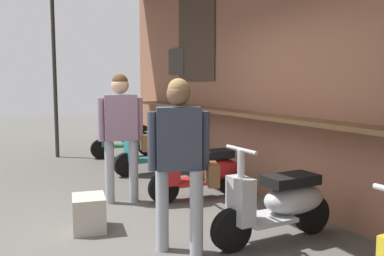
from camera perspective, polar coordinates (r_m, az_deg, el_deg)
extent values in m
plane|color=#56544F|center=(4.51, -6.01, -13.97)|extent=(32.91, 32.91, 0.00)
cube|color=#8C5B44|center=(5.28, 15.23, 9.83)|extent=(11.75, 0.25, 3.81)
cube|color=brown|center=(5.09, 12.38, 1.30)|extent=(10.58, 0.36, 0.05)
cube|color=#423328|center=(7.53, 0.50, 13.62)|extent=(1.44, 0.02, 1.85)
cube|color=#2D2823|center=(8.24, -2.19, 9.25)|extent=(0.75, 0.03, 0.52)
cylinder|color=#332D28|center=(9.00, -18.66, 7.93)|extent=(0.08, 0.08, 3.74)
ellipsoid|color=#237533|center=(8.78, -7.86, -1.36)|extent=(0.43, 0.72, 0.30)
cube|color=black|center=(8.74, -8.20, -0.08)|extent=(0.34, 0.57, 0.10)
cube|color=#237533|center=(8.72, -10.08, -2.44)|extent=(0.41, 0.52, 0.04)
cube|color=#237533|center=(8.64, -12.05, -1.10)|extent=(0.29, 0.18, 0.44)
cylinder|color=#B7B7BC|center=(8.62, -12.07, -0.24)|extent=(0.07, 0.07, 0.70)
cylinder|color=#B7B7BC|center=(8.59, -12.13, 2.08)|extent=(0.46, 0.07, 0.04)
cylinder|color=black|center=(8.66, -12.66, -2.90)|extent=(0.13, 0.41, 0.40)
cylinder|color=black|center=(8.87, -6.28, -2.57)|extent=(0.13, 0.41, 0.40)
ellipsoid|color=#197075|center=(7.19, -3.65, -3.00)|extent=(0.42, 0.72, 0.30)
cube|color=black|center=(7.14, -4.03, -1.45)|extent=(0.33, 0.57, 0.10)
cube|color=#197075|center=(7.07, -6.21, -4.41)|extent=(0.41, 0.52, 0.04)
cube|color=#197075|center=(6.93, -8.52, -2.83)|extent=(0.29, 0.18, 0.44)
cylinder|color=#B7B7BC|center=(6.91, -8.53, -1.76)|extent=(0.07, 0.07, 0.70)
cylinder|color=#B7B7BC|center=(6.87, -8.58, 1.13)|extent=(0.46, 0.06, 0.04)
cylinder|color=black|center=(6.94, -9.25, -5.09)|extent=(0.12, 0.41, 0.40)
cylinder|color=black|center=(7.33, -1.88, -4.40)|extent=(0.12, 0.41, 0.40)
ellipsoid|color=red|center=(5.61, 3.26, -5.65)|extent=(0.40, 0.71, 0.30)
cube|color=black|center=(5.55, 2.81, -3.67)|extent=(0.31, 0.56, 0.10)
cube|color=red|center=(5.49, -0.02, -7.50)|extent=(0.39, 0.51, 0.04)
cube|color=red|center=(5.33, -2.98, -5.50)|extent=(0.28, 0.17, 0.44)
cylinder|color=#B7B7BC|center=(5.30, -2.99, -4.13)|extent=(0.07, 0.07, 0.70)
cylinder|color=#B7B7BC|center=(5.25, -3.01, -0.37)|extent=(0.46, 0.05, 0.04)
cylinder|color=black|center=(5.36, -3.97, -8.42)|extent=(0.11, 0.40, 0.40)
cylinder|color=black|center=(5.77, 5.47, -7.36)|extent=(0.11, 0.40, 0.40)
ellipsoid|color=#B2B5BA|center=(4.29, 14.05, -9.55)|extent=(0.41, 0.71, 0.30)
cube|color=black|center=(4.21, 13.61, -7.04)|extent=(0.32, 0.56, 0.10)
cube|color=#B2B5BA|center=(4.12, 10.28, -12.33)|extent=(0.40, 0.51, 0.04)
cube|color=#B2B5BA|center=(3.88, 6.81, -10.03)|extent=(0.29, 0.17, 0.44)
cylinder|color=#B7B7BC|center=(3.85, 6.83, -8.17)|extent=(0.07, 0.07, 0.70)
cylinder|color=#B7B7BC|center=(3.78, 6.90, -3.02)|extent=(0.46, 0.05, 0.04)
cylinder|color=black|center=(3.91, 5.51, -14.04)|extent=(0.11, 0.40, 0.40)
cylinder|color=black|center=(4.51, 16.39, -11.48)|extent=(0.11, 0.40, 0.40)
cylinder|color=#999EA8|center=(5.42, -11.44, -6.04)|extent=(0.12, 0.12, 0.83)
cylinder|color=#999EA8|center=(5.44, -8.16, -5.93)|extent=(0.12, 0.12, 0.83)
cube|color=gray|center=(5.33, -9.94, 1.45)|extent=(0.27, 0.44, 0.58)
sphere|color=tan|center=(5.31, -10.02, 5.92)|extent=(0.22, 0.22, 0.22)
sphere|color=#472D19|center=(5.31, -10.03, 6.34)|extent=(0.21, 0.21, 0.21)
cylinder|color=gray|center=(5.31, -12.58, 1.13)|extent=(0.08, 0.08, 0.55)
cylinder|color=gray|center=(5.36, -7.31, 1.28)|extent=(0.08, 0.08, 0.55)
cube|color=brown|center=(5.43, -6.57, -2.11)|extent=(0.27, 0.14, 0.20)
cylinder|color=#999EA8|center=(3.87, -4.18, -11.23)|extent=(0.12, 0.12, 0.79)
cylinder|color=#999EA8|center=(3.70, 0.63, -12.02)|extent=(0.12, 0.12, 0.79)
cube|color=#383D4C|center=(3.63, -1.87, -1.46)|extent=(0.32, 0.44, 0.56)
sphere|color=brown|center=(3.60, -1.89, 4.81)|extent=(0.21, 0.21, 0.21)
sphere|color=olive|center=(3.60, -1.89, 5.41)|extent=(0.20, 0.20, 0.20)
cylinder|color=#383D4C|center=(3.62, -5.61, -1.88)|extent=(0.08, 0.08, 0.53)
cylinder|color=#383D4C|center=(3.66, 1.84, -1.77)|extent=(0.08, 0.08, 0.53)
cube|color=brown|center=(3.75, 2.84, -6.45)|extent=(0.28, 0.18, 0.20)
cube|color=#B2A899|center=(4.56, -14.20, -11.45)|extent=(0.46, 0.39, 0.37)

